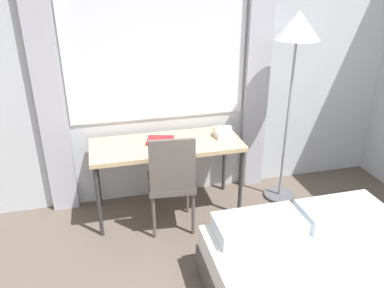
% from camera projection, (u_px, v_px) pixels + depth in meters
% --- Properties ---
extents(wall_back_with_window, '(5.57, 0.13, 2.70)m').
position_uv_depth(wall_back_with_window, '(171.00, 65.00, 3.49)').
color(wall_back_with_window, silver).
rests_on(wall_back_with_window, ground_plane).
extents(desk, '(1.38, 0.56, 0.72)m').
position_uv_depth(desk, '(167.00, 149.00, 3.43)').
color(desk, tan).
rests_on(desk, ground_plane).
extents(desk_chair, '(0.44, 0.44, 0.94)m').
position_uv_depth(desk_chair, '(172.00, 178.00, 3.21)').
color(desk_chair, '#59514C').
rests_on(desk_chair, ground_plane).
extents(standing_lamp, '(0.40, 0.40, 1.85)m').
position_uv_depth(standing_lamp, '(296.00, 41.00, 3.27)').
color(standing_lamp, '#4C4C51').
rests_on(standing_lamp, ground_plane).
extents(telephone, '(0.16, 0.18, 0.10)m').
position_uv_depth(telephone, '(223.00, 132.00, 3.53)').
color(telephone, white).
rests_on(telephone, desk).
extents(book, '(0.29, 0.26, 0.02)m').
position_uv_depth(book, '(160.00, 140.00, 3.43)').
color(book, maroon).
rests_on(book, desk).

